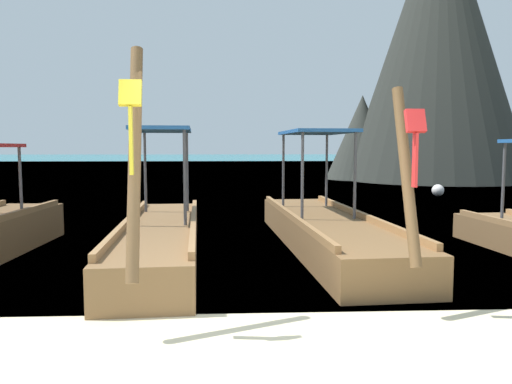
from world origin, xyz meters
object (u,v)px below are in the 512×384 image
longtail_boat_yellow_ribbon (161,236)px  karst_rock (434,44)px  longtail_boat_red_ribbon (326,229)px  mooring_buoy_near (438,190)px

longtail_boat_yellow_ribbon → karst_rock: bearing=57.3°
longtail_boat_red_ribbon → mooring_buoy_near: longtail_boat_red_ribbon is taller
longtail_boat_yellow_ribbon → karst_rock: (11.81, 18.41, 6.87)m
karst_rock → mooring_buoy_near: (-3.32, -8.96, -6.99)m
mooring_buoy_near → longtail_boat_red_ribbon: bearing=-122.9°
longtail_boat_red_ribbon → mooring_buoy_near: size_ratio=16.02×
mooring_buoy_near → karst_rock: bearing=69.7°
longtail_boat_yellow_ribbon → karst_rock: karst_rock is taller
longtail_boat_yellow_ribbon → longtail_boat_red_ribbon: bearing=12.5°
mooring_buoy_near → longtail_boat_yellow_ribbon: bearing=-131.9°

